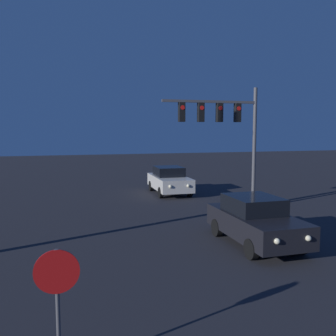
{
  "coord_description": "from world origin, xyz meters",
  "views": [
    {
      "loc": [
        -3.99,
        0.82,
        4.01
      ],
      "look_at": [
        0.0,
        14.84,
        2.48
      ],
      "focal_mm": 40.0,
      "sensor_mm": 36.0,
      "label": 1
    }
  ],
  "objects_px": {
    "car_far": "(169,180)",
    "stop_sign": "(57,288)",
    "car_near": "(255,221)",
    "traffic_signal_mast": "(226,125)"
  },
  "relations": [
    {
      "from": "car_far",
      "to": "stop_sign",
      "type": "height_order",
      "value": "stop_sign"
    },
    {
      "from": "traffic_signal_mast",
      "to": "stop_sign",
      "type": "distance_m",
      "value": 13.49
    },
    {
      "from": "car_far",
      "to": "stop_sign",
      "type": "bearing_deg",
      "value": 69.0
    },
    {
      "from": "car_near",
      "to": "traffic_signal_mast",
      "type": "bearing_deg",
      "value": -103.79
    },
    {
      "from": "car_near",
      "to": "stop_sign",
      "type": "height_order",
      "value": "stop_sign"
    },
    {
      "from": "traffic_signal_mast",
      "to": "car_near",
      "type": "bearing_deg",
      "value": -103.49
    },
    {
      "from": "car_far",
      "to": "traffic_signal_mast",
      "type": "height_order",
      "value": "traffic_signal_mast"
    },
    {
      "from": "car_far",
      "to": "traffic_signal_mast",
      "type": "distance_m",
      "value": 6.51
    },
    {
      "from": "car_far",
      "to": "stop_sign",
      "type": "xyz_separation_m",
      "value": [
        -6.51,
        -16.07,
        0.63
      ]
    },
    {
      "from": "stop_sign",
      "to": "car_near",
      "type": "bearing_deg",
      "value": 39.46
    }
  ]
}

